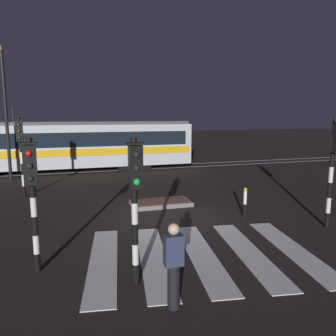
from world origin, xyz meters
name	(u,v)px	position (x,y,z in m)	size (l,w,h in m)	color
ground_plane	(165,218)	(0.00, 0.00, 0.00)	(120.00, 120.00, 0.00)	black
rail_near	(120,170)	(0.00, 10.64, 0.01)	(80.00, 0.12, 0.03)	#59595E
rail_far	(117,167)	(0.00, 12.08, 0.01)	(80.00, 0.12, 0.03)	#59595E
crosswalk_zebra	(202,255)	(0.00, -3.40, 0.01)	(6.45, 5.21, 0.02)	silver
traffic_island	(161,203)	(0.29, 1.68, 0.09)	(2.43, 1.31, 0.18)	slate
traffic_light_corner_near_right	(334,158)	(4.81, -2.69, 2.36)	(0.36, 0.42, 3.57)	black
traffic_light_corner_far_left	(21,145)	(-5.25, 4.67, 2.37)	(0.36, 0.42, 3.59)	black
traffic_light_kerb_mid_left	(135,191)	(-1.98, -4.47, 2.14)	(0.36, 0.42, 3.24)	black
traffic_light_corner_near_left	(32,186)	(-4.11, -3.21, 2.11)	(0.36, 0.42, 3.20)	black
street_lamp_trackside_left	(4,98)	(-6.46, 9.05, 4.60)	(0.44, 1.21, 7.26)	black
tram	(59,145)	(-3.80, 11.35, 1.75)	(17.48, 2.58, 4.15)	silver
pedestrian_waiting_at_kerb	(174,265)	(-1.47, -5.49, 0.88)	(0.36, 0.24, 1.71)	black
bollard_island_edge	(245,203)	(2.76, -0.82, 0.56)	(0.12, 0.12, 1.11)	black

